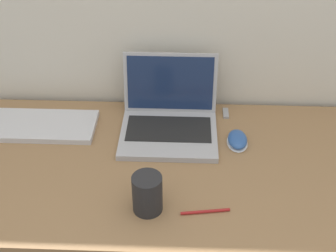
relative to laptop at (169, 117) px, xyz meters
name	(u,v)px	position (x,y,z in m)	size (l,w,h in m)	color
desk	(170,241)	(0.01, -0.19, -0.42)	(1.46, 0.70, 0.75)	#936D47
laptop	(169,117)	(0.00, 0.00, 0.00)	(0.33, 0.31, 0.23)	#ADADB2
drink_cup	(147,193)	(-0.05, -0.38, 0.01)	(0.09, 0.09, 0.12)	#232326
computer_mouse	(237,140)	(0.23, -0.07, -0.03)	(0.07, 0.11, 0.03)	white
external_keyboard	(31,125)	(-0.48, -0.01, -0.04)	(0.45, 0.18, 0.02)	silver
usb_stick	(226,113)	(0.20, 0.10, -0.04)	(0.02, 0.06, 0.01)	#99999E
pen	(205,212)	(0.12, -0.39, -0.04)	(0.14, 0.03, 0.01)	#A51E1E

